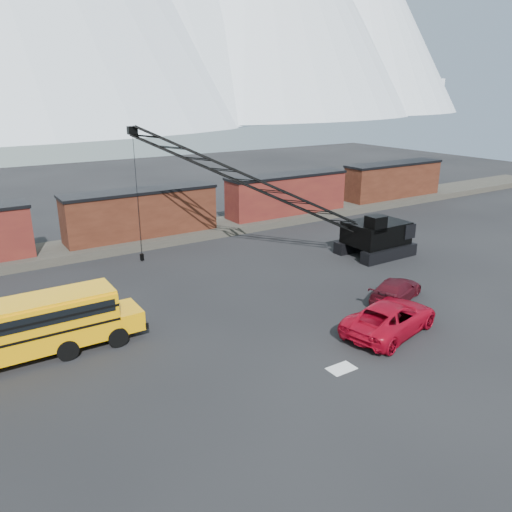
% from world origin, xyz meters
% --- Properties ---
extents(ground, '(160.00, 160.00, 0.00)m').
position_xyz_m(ground, '(0.00, 0.00, 0.00)').
color(ground, black).
rests_on(ground, ground).
extents(gravel_berm, '(120.00, 5.00, 0.70)m').
position_xyz_m(gravel_berm, '(0.00, 22.00, 0.35)').
color(gravel_berm, '#454239').
rests_on(gravel_berm, ground).
extents(boxcar_mid, '(13.70, 3.10, 4.17)m').
position_xyz_m(boxcar_mid, '(0.00, 22.00, 2.76)').
color(boxcar_mid, '#4D2315').
rests_on(boxcar_mid, gravel_berm).
extents(boxcar_east_near, '(13.70, 3.10, 4.17)m').
position_xyz_m(boxcar_east_near, '(16.00, 22.00, 2.76)').
color(boxcar_east_near, '#451314').
rests_on(boxcar_east_near, gravel_berm).
extents(boxcar_east_far, '(13.70, 3.10, 4.17)m').
position_xyz_m(boxcar_east_far, '(32.00, 22.00, 2.76)').
color(boxcar_east_far, '#4D2315').
rests_on(boxcar_east_far, gravel_berm).
extents(snow_patch, '(1.40, 0.90, 0.02)m').
position_xyz_m(snow_patch, '(0.50, -4.00, 0.01)').
color(snow_patch, silver).
rests_on(snow_patch, ground).
extents(school_bus, '(11.65, 2.65, 3.19)m').
position_xyz_m(school_bus, '(-12.53, 5.35, 1.79)').
color(school_bus, '#E39804').
rests_on(school_bus, ground).
extents(red_pickup, '(7.13, 4.47, 1.84)m').
position_xyz_m(red_pickup, '(5.46, -2.50, 0.92)').
color(red_pickup, '#A4071D').
rests_on(red_pickup, ground).
extents(maroon_suv, '(5.46, 3.72, 1.47)m').
position_xyz_m(maroon_suv, '(9.21, 0.52, 0.73)').
color(maroon_suv, '#410B14').
rests_on(maroon_suv, ground).
extents(crawler_crane, '(20.40, 11.44, 10.80)m').
position_xyz_m(crawler_crane, '(5.88, 12.68, 6.28)').
color(crawler_crane, black).
rests_on(crawler_crane, ground).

